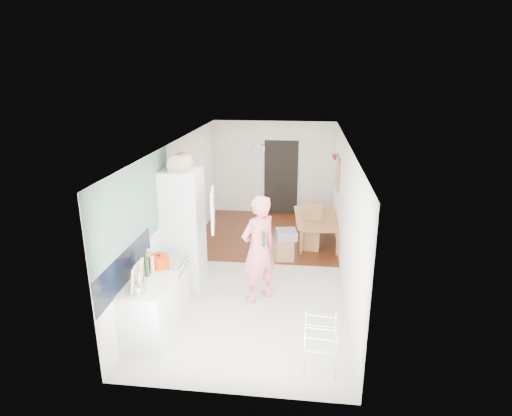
% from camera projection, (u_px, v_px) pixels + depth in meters
% --- Properties ---
extents(room_shell, '(3.20, 7.00, 2.50)m').
position_uv_depth(room_shell, '(259.00, 208.00, 8.14)').
color(room_shell, white).
rests_on(room_shell, ground).
extents(floor, '(3.20, 7.00, 0.01)m').
position_uv_depth(floor, '(259.00, 268.00, 8.53)').
color(floor, beige).
rests_on(floor, ground).
extents(wood_floor_overlay, '(3.20, 3.30, 0.01)m').
position_uv_depth(wood_floor_overlay, '(268.00, 234.00, 10.27)').
color(wood_floor_overlay, '#542B14').
rests_on(wood_floor_overlay, room_shell).
extents(sage_wall_panel, '(0.02, 3.00, 1.30)m').
position_uv_depth(sage_wall_panel, '(136.00, 208.00, 6.24)').
color(sage_wall_panel, '#51755E').
rests_on(sage_wall_panel, room_shell).
extents(tile_splashback, '(0.02, 1.90, 0.50)m').
position_uv_depth(tile_splashback, '(126.00, 268.00, 5.94)').
color(tile_splashback, black).
rests_on(tile_splashback, room_shell).
extents(doorway_recess, '(0.90, 0.04, 2.00)m').
position_uv_depth(doorway_recess, '(281.00, 178.00, 11.48)').
color(doorway_recess, black).
rests_on(doorway_recess, room_shell).
extents(base_cabinet, '(0.60, 0.90, 0.86)m').
position_uv_depth(base_cabinet, '(150.00, 314.00, 6.13)').
color(base_cabinet, silver).
rests_on(base_cabinet, room_shell).
extents(worktop, '(0.62, 0.92, 0.06)m').
position_uv_depth(worktop, '(147.00, 285.00, 5.99)').
color(worktop, beige).
rests_on(worktop, room_shell).
extents(range_cooker, '(0.60, 0.60, 0.88)m').
position_uv_depth(range_cooker, '(166.00, 288.00, 6.84)').
color(range_cooker, silver).
rests_on(range_cooker, room_shell).
extents(cooker_top, '(0.60, 0.60, 0.04)m').
position_uv_depth(cooker_top, '(164.00, 262.00, 6.69)').
color(cooker_top, '#B1B2B3').
rests_on(cooker_top, room_shell).
extents(fridge_housing, '(0.66, 0.66, 2.15)m').
position_uv_depth(fridge_housing, '(184.00, 229.00, 7.60)').
color(fridge_housing, silver).
rests_on(fridge_housing, room_shell).
extents(fridge_door, '(0.14, 0.56, 0.70)m').
position_uv_depth(fridge_door, '(213.00, 210.00, 7.10)').
color(fridge_door, silver).
rests_on(fridge_door, room_shell).
extents(fridge_interior, '(0.02, 0.52, 0.66)m').
position_uv_depth(fridge_interior, '(199.00, 204.00, 7.42)').
color(fridge_interior, white).
rests_on(fridge_interior, room_shell).
extents(pinboard, '(0.03, 0.90, 0.70)m').
position_uv_depth(pinboard, '(338.00, 172.00, 9.66)').
color(pinboard, tan).
rests_on(pinboard, room_shell).
extents(pinboard_frame, '(0.00, 0.94, 0.74)m').
position_uv_depth(pinboard_frame, '(337.00, 172.00, 9.66)').
color(pinboard_frame, '#9D6734').
rests_on(pinboard_frame, room_shell).
extents(wall_sconce, '(0.18, 0.18, 0.16)m').
position_uv_depth(wall_sconce, '(335.00, 158.00, 10.22)').
color(wall_sconce, maroon).
rests_on(wall_sconce, room_shell).
extents(person, '(0.94, 0.94, 2.20)m').
position_uv_depth(person, '(259.00, 240.00, 7.04)').
color(person, '#DB6B6E').
rests_on(person, floor).
extents(dining_table, '(0.91, 1.48, 0.50)m').
position_uv_depth(dining_table, '(317.00, 231.00, 9.75)').
color(dining_table, '#9D6734').
rests_on(dining_table, floor).
extents(dining_chair, '(0.46, 0.46, 0.98)m').
position_uv_depth(dining_chair, '(311.00, 228.00, 9.31)').
color(dining_chair, '#9D6734').
rests_on(dining_chair, floor).
extents(stool, '(0.39, 0.39, 0.47)m').
position_uv_depth(stool, '(285.00, 249.00, 8.83)').
color(stool, '#9D6734').
rests_on(stool, floor).
extents(grey_drape, '(0.47, 0.47, 0.18)m').
position_uv_depth(grey_drape, '(286.00, 234.00, 8.74)').
color(grey_drape, gray).
rests_on(grey_drape, stool).
extents(drying_rack, '(0.44, 0.40, 0.79)m').
position_uv_depth(drying_rack, '(320.00, 348.00, 5.44)').
color(drying_rack, silver).
rests_on(drying_rack, floor).
extents(bread_bin, '(0.42, 0.40, 0.20)m').
position_uv_depth(bread_bin, '(180.00, 164.00, 7.22)').
color(bread_bin, '#DAAC80').
rests_on(bread_bin, fridge_housing).
extents(red_casserole, '(0.33, 0.33, 0.18)m').
position_uv_depth(red_casserole, '(159.00, 261.00, 6.46)').
color(red_casserole, '#C22F04').
rests_on(red_casserole, cooker_top).
extents(steel_pan, '(0.24, 0.24, 0.11)m').
position_uv_depth(steel_pan, '(138.00, 289.00, 5.73)').
color(steel_pan, '#B1B2B3').
rests_on(steel_pan, worktop).
extents(held_bottle, '(0.05, 0.05, 0.25)m').
position_uv_depth(held_bottle, '(264.00, 239.00, 6.87)').
color(held_bottle, '#163D17').
rests_on(held_bottle, person).
extents(bottle_a, '(0.08, 0.08, 0.32)m').
position_uv_depth(bottle_a, '(141.00, 271.00, 6.00)').
color(bottle_a, '#163D17').
rests_on(bottle_a, worktop).
extents(bottle_b, '(0.08, 0.08, 0.28)m').
position_uv_depth(bottle_b, '(147.00, 267.00, 6.16)').
color(bottle_b, '#163D17').
rests_on(bottle_b, worktop).
extents(bottle_c, '(0.10, 0.10, 0.23)m').
position_uv_depth(bottle_c, '(137.00, 280.00, 5.84)').
color(bottle_c, silver).
rests_on(bottle_c, worktop).
extents(pepper_mill_front, '(0.07, 0.07, 0.21)m').
position_uv_depth(pepper_mill_front, '(152.00, 266.00, 6.25)').
color(pepper_mill_front, '#DAAC80').
rests_on(pepper_mill_front, worktop).
extents(pepper_mill_back, '(0.07, 0.07, 0.23)m').
position_uv_depth(pepper_mill_back, '(149.00, 259.00, 6.46)').
color(pepper_mill_back, '#DAAC80').
rests_on(pepper_mill_back, worktop).
extents(chopping_boards, '(0.14, 0.30, 0.41)m').
position_uv_depth(chopping_boards, '(137.00, 276.00, 5.75)').
color(chopping_boards, '#DAAC80').
rests_on(chopping_boards, worktop).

